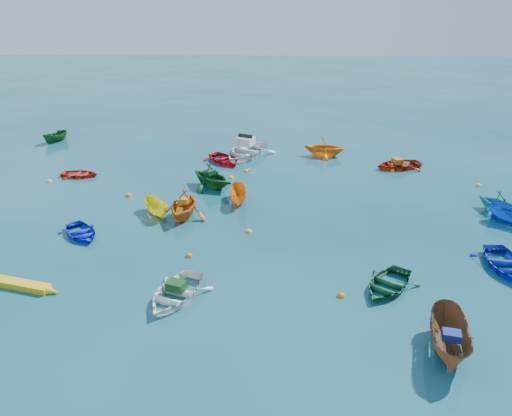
{
  "coord_description": "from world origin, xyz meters",
  "views": [
    {
      "loc": [
        0.62,
        -20.82,
        11.71
      ],
      "look_at": [
        0.0,
        5.0,
        0.4
      ],
      "focal_mm": 35.0,
      "sensor_mm": 36.0,
      "label": 1
    }
  ],
  "objects_px": {
    "dinghy_blue_se": "(505,269)",
    "motorboat_white": "(246,156)",
    "kayak_yellow": "(20,287)",
    "dinghy_blue_sw": "(82,236)",
    "dinghy_white_near": "(176,298)"
  },
  "relations": [
    {
      "from": "dinghy_white_near",
      "to": "dinghy_blue_se",
      "type": "height_order",
      "value": "dinghy_blue_se"
    },
    {
      "from": "dinghy_blue_se",
      "to": "dinghy_blue_sw",
      "type": "bearing_deg",
      "value": 173.31
    },
    {
      "from": "dinghy_white_near",
      "to": "kayak_yellow",
      "type": "height_order",
      "value": "dinghy_white_near"
    },
    {
      "from": "kayak_yellow",
      "to": "dinghy_white_near",
      "type": "bearing_deg",
      "value": -80.06
    },
    {
      "from": "dinghy_blue_sw",
      "to": "motorboat_white",
      "type": "xyz_separation_m",
      "value": [
        7.95,
        13.74,
        0.0
      ]
    },
    {
      "from": "kayak_yellow",
      "to": "motorboat_white",
      "type": "xyz_separation_m",
      "value": [
        8.93,
        18.64,
        0.0
      ]
    },
    {
      "from": "dinghy_blue_se",
      "to": "kayak_yellow",
      "type": "xyz_separation_m",
      "value": [
        -21.56,
        -2.04,
        0.0
      ]
    },
    {
      "from": "dinghy_blue_se",
      "to": "kayak_yellow",
      "type": "height_order",
      "value": "dinghy_blue_se"
    },
    {
      "from": "dinghy_blue_sw",
      "to": "dinghy_blue_se",
      "type": "xyz_separation_m",
      "value": [
        20.58,
        -2.86,
        0.0
      ]
    },
    {
      "from": "dinghy_blue_sw",
      "to": "dinghy_blue_se",
      "type": "distance_m",
      "value": 20.78
    },
    {
      "from": "dinghy_blue_sw",
      "to": "dinghy_white_near",
      "type": "height_order",
      "value": "dinghy_white_near"
    },
    {
      "from": "dinghy_blue_se",
      "to": "motorboat_white",
      "type": "height_order",
      "value": "motorboat_white"
    },
    {
      "from": "dinghy_white_near",
      "to": "dinghy_blue_se",
      "type": "distance_m",
      "value": 14.94
    },
    {
      "from": "dinghy_blue_sw",
      "to": "kayak_yellow",
      "type": "distance_m",
      "value": 5.0
    },
    {
      "from": "dinghy_white_near",
      "to": "dinghy_blue_se",
      "type": "relative_size",
      "value": 0.98
    }
  ]
}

